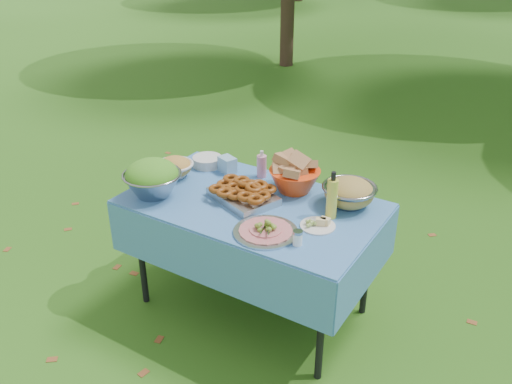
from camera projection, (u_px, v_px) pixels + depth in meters
ground at (253, 306)px, 3.49m from camera, size 80.00×80.00×0.00m
picnic_table at (253, 257)px, 3.31m from camera, size 1.46×0.86×0.76m
salad_bowl at (152, 178)px, 3.17m from camera, size 0.36×0.36×0.22m
pasta_bowl_white at (175, 167)px, 3.42m from camera, size 0.26×0.26×0.13m
plate_stack at (207, 161)px, 3.58m from camera, size 0.23×0.23×0.06m
wipes_box at (227, 165)px, 3.48m from camera, size 0.13×0.12×0.10m
sanitizer_bottle at (262, 164)px, 3.40m from camera, size 0.07×0.07×0.18m
bread_bowl at (295, 175)px, 3.23m from camera, size 0.32×0.32×0.21m
pasta_bowl_steel at (349, 192)px, 3.07m from camera, size 0.34×0.34×0.16m
fried_tray at (243, 193)px, 3.14m from camera, size 0.45×0.39×0.09m
charcuterie_platter at (266, 226)px, 2.82m from camera, size 0.41×0.41×0.08m
oil_bottle at (332, 195)px, 2.93m from camera, size 0.07×0.07×0.27m
cheese_plate at (318, 222)px, 2.89m from camera, size 0.23×0.23×0.05m
shaker at (298, 238)px, 2.72m from camera, size 0.07×0.07×0.08m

